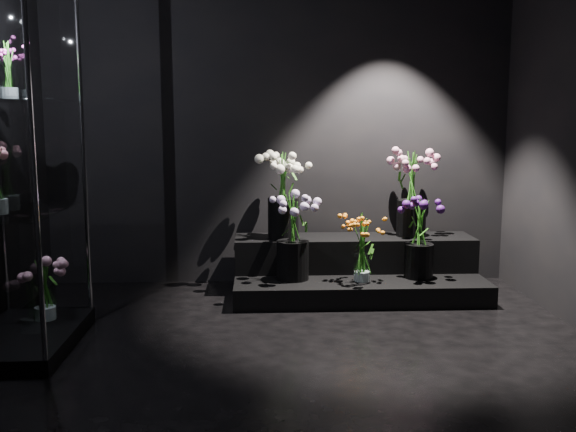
{
  "coord_description": "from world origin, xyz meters",
  "views": [
    {
      "loc": [
        -0.18,
        -3.58,
        1.44
      ],
      "look_at": [
        0.04,
        1.2,
        0.71
      ],
      "focal_mm": 40.0,
      "sensor_mm": 36.0,
      "label": 1
    }
  ],
  "objects": [
    {
      "name": "display_case",
      "position": [
        -1.67,
        0.39,
        1.14
      ],
      "size": [
        0.62,
        1.03,
        2.27
      ],
      "color": "black",
      "rests_on": "floor"
    },
    {
      "name": "floor",
      "position": [
        0.0,
        0.0,
        0.0
      ],
      "size": [
        4.0,
        4.0,
        0.0
      ],
      "primitive_type": "plane",
      "color": "black",
      "rests_on": "ground"
    },
    {
      "name": "bouquet_purple",
      "position": [
        1.1,
        1.39,
        0.53
      ],
      "size": [
        0.32,
        0.32,
        0.67
      ],
      "rotation": [
        0.0,
        0.0,
        -0.04
      ],
      "color": "black",
      "rests_on": "display_riser"
    },
    {
      "name": "bouquet_pink_roses",
      "position": [
        1.11,
        1.73,
        0.87
      ],
      "size": [
        0.45,
        0.45,
        0.74
      ],
      "rotation": [
        0.0,
        0.0,
        0.14
      ],
      "color": "black",
      "rests_on": "display_riser"
    },
    {
      "name": "display_riser",
      "position": [
        0.63,
        1.6,
        0.19
      ],
      "size": [
        2.01,
        0.89,
        0.45
      ],
      "color": "black",
      "rests_on": "floor"
    },
    {
      "name": "wall_front",
      "position": [
        0.0,
        -2.0,
        1.4
      ],
      "size": [
        4.0,
        0.0,
        4.0
      ],
      "primitive_type": "plane",
      "rotation": [
        -1.57,
        0.0,
        0.0
      ],
      "color": "black",
      "rests_on": "floor"
    },
    {
      "name": "bouquet_orange_bells",
      "position": [
        0.63,
        1.3,
        0.45
      ],
      "size": [
        0.29,
        0.29,
        0.54
      ],
      "rotation": [
        0.0,
        0.0,
        0.04
      ],
      "color": "white",
      "rests_on": "display_riser"
    },
    {
      "name": "wall_back",
      "position": [
        0.0,
        2.0,
        1.4
      ],
      "size": [
        4.0,
        0.0,
        4.0
      ],
      "primitive_type": "plane",
      "rotation": [
        1.57,
        0.0,
        0.0
      ],
      "color": "black",
      "rests_on": "floor"
    },
    {
      "name": "bouquet_case_base_pink",
      "position": [
        -1.61,
        0.63,
        0.33
      ],
      "size": [
        0.31,
        0.31,
        0.42
      ],
      "rotation": [
        0.0,
        0.0,
        0.07
      ],
      "color": "white",
      "rests_on": "display_case"
    },
    {
      "name": "bouquet_cream_roses",
      "position": [
        0.02,
        1.69,
        0.86
      ],
      "size": [
        0.41,
        0.41,
        0.7
      ],
      "rotation": [
        0.0,
        0.0,
        0.05
      ],
      "color": "black",
      "rests_on": "display_riser"
    },
    {
      "name": "bouquet_case_magenta",
      "position": [
        -1.73,
        0.54,
        1.74
      ],
      "size": [
        0.3,
        0.3,
        0.35
      ],
      "rotation": [
        0.0,
        0.0,
        0.38
      ],
      "color": "white",
      "rests_on": "display_case"
    },
    {
      "name": "bouquet_lilac",
      "position": [
        0.09,
        1.39,
        0.56
      ],
      "size": [
        0.46,
        0.46,
        0.68
      ],
      "rotation": [
        0.0,
        0.0,
        0.24
      ],
      "color": "black",
      "rests_on": "display_riser"
    }
  ]
}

